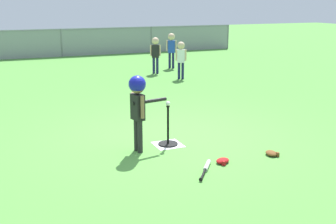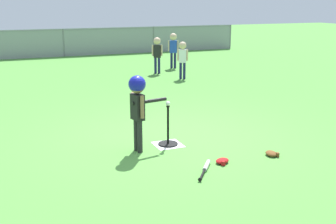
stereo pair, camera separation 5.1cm
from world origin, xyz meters
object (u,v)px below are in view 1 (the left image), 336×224
Objects in this scene: fielder_deep_left at (181,55)px; spare_bat_silver at (206,167)px; fielder_deep_center at (155,50)px; fielder_deep_right at (171,46)px; batting_tee at (168,139)px; glove_near_bats at (272,153)px; baseball_on_tee at (168,103)px; batter_child at (138,98)px; glove_by_plate at (223,161)px.

fielder_deep_left reaches higher than spare_bat_silver.
fielder_deep_right is (0.90, 0.81, 0.03)m from fielder_deep_center.
batting_tee is at bearing 94.44° from spare_bat_silver.
batting_tee reaches higher than glove_near_bats.
baseball_on_tee is 1.77m from glove_near_bats.
fielder_deep_left is at bearing 68.37° from spare_bat_silver.
fielder_deep_right is at bearing 63.21° from batter_child.
glove_by_plate is at bearing -68.14° from batting_tee.
fielder_deep_left is at bearing 59.50° from batter_child.
baseball_on_tee is 1.30m from glove_by_plate.
baseball_on_tee is 0.06× the size of fielder_deep_center.
baseball_on_tee is 1.33m from spare_bat_silver.
glove_near_bats is (-1.40, -6.36, -0.68)m from fielder_deep_left.
fielder_deep_center is (2.84, 6.61, -0.11)m from batter_child.
fielder_deep_left is at bearing 77.60° from glove_near_bats.
glove_near_bats is (0.84, -0.02, 0.00)m from glove_by_plate.
batter_child is 1.08× the size of fielder_deep_left.
batter_child is at bearing -116.79° from fielder_deep_right.
batting_tee is at bearing -116.55° from fielder_deep_left.
batter_child is at bearing 135.51° from glove_by_plate.
fielder_deep_center is at bearing 73.86° from spare_bat_silver.
fielder_deep_left is (0.35, -1.20, -0.03)m from fielder_deep_center.
glove_by_plate is at bearing -104.06° from fielder_deep_center.
glove_by_plate is 0.84m from glove_near_bats.
glove_near_bats is at bearing -28.12° from batter_child.
batting_tee is 8.01m from fielder_deep_right.
batter_child reaches higher than spare_bat_silver.
batting_tee is 5.96m from fielder_deep_left.
glove_by_plate is (0.95, -0.94, -0.81)m from batter_child.
fielder_deep_center reaches higher than spare_bat_silver.
spare_bat_silver is at bearing -106.14° from fielder_deep_center.
baseball_on_tee is 5.93m from fielder_deep_left.
batting_tee is 0.59m from baseball_on_tee.
spare_bat_silver is (0.09, -1.15, -0.07)m from batting_tee.
glove_near_bats is (1.79, -0.96, -0.81)m from batter_child.
fielder_deep_center reaches higher than glove_by_plate.
fielder_deep_right is (3.21, 7.31, 0.08)m from baseball_on_tee.
fielder_deep_center is 1.25m from fielder_deep_left.
batter_child is at bearing -168.99° from batting_tee.
glove_by_plate is at bearing 178.66° from glove_near_bats.
batter_child is at bearing -168.99° from baseball_on_tee.
batting_tee is 2.47× the size of glove_by_plate.
fielder_deep_center is (2.31, 6.50, 0.05)m from baseball_on_tee.
fielder_deep_right reaches higher than glove_by_plate.
spare_bat_silver is at bearing -85.56° from baseball_on_tee.
glove_near_bats is at bearing -40.22° from baseball_on_tee.
baseball_on_tee is 6.90m from fielder_deep_center.
fielder_deep_right is (3.21, 7.31, 0.67)m from batting_tee.
fielder_deep_right is at bearing 74.50° from fielder_deep_left.
batting_tee is 0.55× the size of batter_child.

